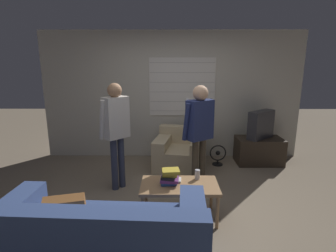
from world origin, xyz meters
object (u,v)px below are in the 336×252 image
couch_blue (100,242)px  floor_fan (218,155)px  person_left_standing (116,124)px  armchair_beige (181,152)px  book_stack (170,177)px  soda_can (197,174)px  person_right_standing (199,124)px  spare_remote (179,180)px  coffee_table (180,188)px  tv (261,125)px

couch_blue → floor_fan: (1.57, 2.71, -0.13)m
couch_blue → person_left_standing: size_ratio=1.20×
armchair_beige → book_stack: bearing=93.4°
person_left_standing → soda_can: (1.17, -0.68, -0.51)m
person_left_standing → person_right_standing: size_ratio=1.02×
armchair_beige → soda_can: bearing=105.8°
person_left_standing → spare_remote: 1.32m
spare_remote → floor_fan: 1.91m
floor_fan → armchair_beige: bearing=-173.4°
coffee_table → armchair_beige: bearing=87.1°
couch_blue → armchair_beige: (0.85, 2.62, -0.03)m
soda_can → couch_blue: bearing=-133.4°
tv → armchair_beige: bearing=-33.0°
armchair_beige → soda_can: size_ratio=8.37×
person_right_standing → spare_remote: 1.00m
coffee_table → floor_fan: 1.99m
soda_can → person_right_standing: bearing=83.0°
couch_blue → book_stack: (0.64, 0.91, 0.24)m
couch_blue → book_stack: couch_blue is taller
coffee_table → spare_remote: bearing=88.7°
book_stack → person_left_standing: bearing=134.3°
book_stack → soda_can: book_stack is taller
person_left_standing → spare_remote: size_ratio=12.34×
book_stack → spare_remote: bearing=34.7°
person_right_standing → tv: bearing=3.0°
armchair_beige → person_right_standing: (0.23, -0.86, 0.73)m
couch_blue → spare_remote: 1.26m
person_left_standing → spare_remote: (0.93, -0.74, -0.56)m
tv → book_stack: bearing=7.5°
soda_can → person_left_standing: bearing=149.8°
coffee_table → couch_blue: bearing=-130.3°
armchair_beige → book_stack: 1.75m
armchair_beige → soda_can: 1.59m
armchair_beige → person_right_standing: size_ratio=0.66×
spare_remote → floor_fan: bearing=69.8°
person_left_standing → person_right_standing: (1.25, 0.03, -0.01)m
spare_remote → soda_can: bearing=19.9°
soda_can → spare_remote: (-0.23, -0.06, -0.05)m
tv → couch_blue: bearing=9.7°
couch_blue → coffee_table: 1.18m
couch_blue → armchair_beige: bearing=74.9°
book_stack → coffee_table: bearing=-3.2°
couch_blue → spare_remote: (0.76, 0.99, 0.15)m
couch_blue → floor_fan: size_ratio=4.95×
couch_blue → person_right_standing: size_ratio=1.22×
armchair_beige → book_stack: armchair_beige is taller
person_left_standing → floor_fan: bearing=-16.7°
coffee_table → soda_can: 0.30m
soda_can → tv: bearing=51.6°
tv → book_stack: size_ratio=2.44×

